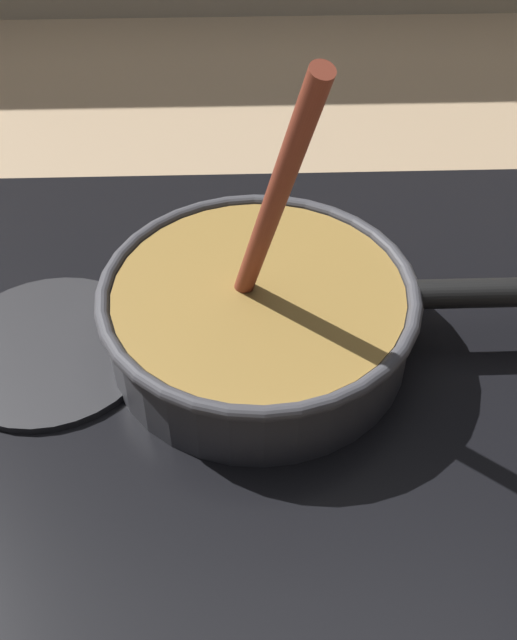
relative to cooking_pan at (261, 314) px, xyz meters
The scene contains 5 objects.
ground 0.17m from the cooking_pan, 125.61° to the right, with size 2.40×1.60×0.04m, color #9E8466.
hob_plate 0.04m from the cooking_pan, behind, with size 0.56×0.48×0.01m, color black.
burner_ring 0.03m from the cooking_pan, behind, with size 0.17×0.17×0.01m, color #592D0C.
spare_burner 0.17m from the cooking_pan, behind, with size 0.16×0.16×0.01m, color #262628.
cooking_pan is the anchor object (origin of this frame).
Camera 1 is at (0.08, -0.28, 0.44)m, focal length 42.94 mm.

